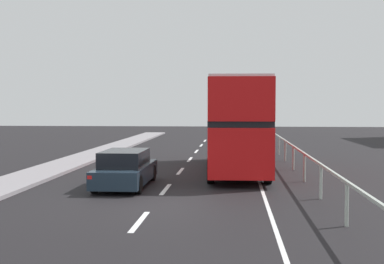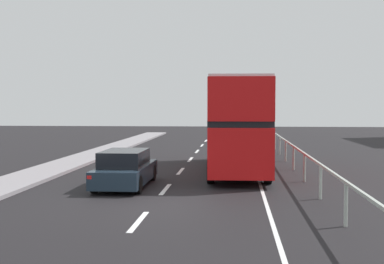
% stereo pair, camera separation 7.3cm
% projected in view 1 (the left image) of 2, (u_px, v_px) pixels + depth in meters
% --- Properties ---
extents(ground_plane, '(74.44, 120.00, 0.10)m').
position_uv_depth(ground_plane, '(153.00, 206.00, 15.76)').
color(ground_plane, black).
extents(lane_paint_markings, '(3.66, 46.00, 0.01)m').
position_uv_depth(lane_paint_markings, '(226.00, 170.00, 24.19)').
color(lane_paint_markings, silver).
rests_on(lane_paint_markings, ground).
extents(bridge_side_railing, '(0.10, 42.00, 1.17)m').
position_uv_depth(bridge_side_railing, '(293.00, 150.00, 24.24)').
color(bridge_side_railing, '#AFB8AD').
rests_on(bridge_side_railing, ground).
extents(double_decker_bus_red, '(2.81, 10.76, 4.23)m').
position_uv_depth(double_decker_bus_red, '(236.00, 123.00, 23.68)').
color(double_decker_bus_red, red).
rests_on(double_decker_bus_red, ground).
extents(hatchback_car_near, '(1.78, 4.57, 1.40)m').
position_uv_depth(hatchback_car_near, '(125.00, 169.00, 19.23)').
color(hatchback_car_near, '#1C2A37').
rests_on(hatchback_car_near, ground).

